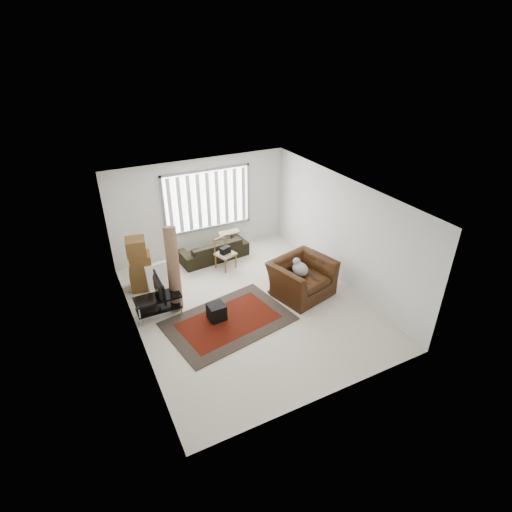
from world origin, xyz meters
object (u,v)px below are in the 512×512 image
Objects in this scene: sofa at (213,247)px; moving_boxes at (140,266)px; tv_stand at (158,302)px; side_chair at (225,252)px; armchair at (302,275)px.

moving_boxes is at bearing 10.79° from sofa.
tv_stand is at bearing 37.71° from sofa.
armchair is at bearing -79.43° from side_chair.
armchair reaches higher than side_chair.
sofa is 1.18× the size of armchair.
side_chair reaches higher than tv_stand.
moving_boxes is at bearing 159.07° from side_chair.
tv_stand is at bearing 153.79° from armchair.
tv_stand is at bearing -169.57° from side_chair.
sofa is 2.86m from armchair.
armchair is (3.36, -1.98, -0.12)m from moving_boxes.
tv_stand is 0.62× the size of armchair.
moving_boxes is at bearing 93.06° from tv_stand.
side_chair is at bearing 106.33° from armchair.
sofa is at bearing 15.67° from moving_boxes.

